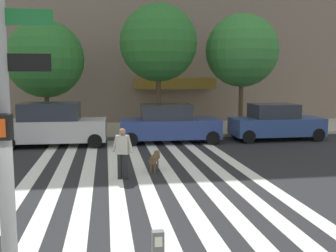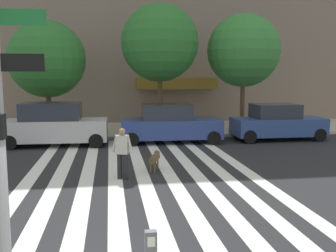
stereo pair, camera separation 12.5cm
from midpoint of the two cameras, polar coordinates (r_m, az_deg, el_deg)
ground_plane at (r=12.98m, az=-9.18°, el=-7.38°), size 160.00×160.00×0.00m
sidewalk_far at (r=23.23m, az=-8.94°, el=-0.60°), size 80.00×6.00×0.15m
crosswalk_stripes at (r=13.03m, az=-3.47°, el=-7.23°), size 7.65×14.29×0.01m
parked_car_behind_first at (r=19.02m, az=-16.02°, el=0.15°), size 4.80×2.14×2.03m
parked_car_third_in_line at (r=19.10m, az=0.49°, el=0.23°), size 4.92×2.09×1.89m
parked_car_fourth_in_line at (r=20.70m, az=15.84°, el=0.45°), size 4.63×1.97×1.84m
street_tree_nearest at (r=21.69m, az=-17.12°, el=9.31°), size 4.04×4.04×6.00m
street_tree_middle at (r=21.07m, az=-1.04°, el=12.03°), size 4.10×4.10×6.89m
street_tree_further at (r=22.53m, az=11.15°, el=10.76°), size 4.06×4.06×6.54m
pedestrian_dog_walker at (r=12.48m, az=-6.41°, el=-3.58°), size 0.69×0.35×1.64m
dog_on_leash at (r=13.55m, az=-1.70°, el=-4.72°), size 0.51×1.11×0.65m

